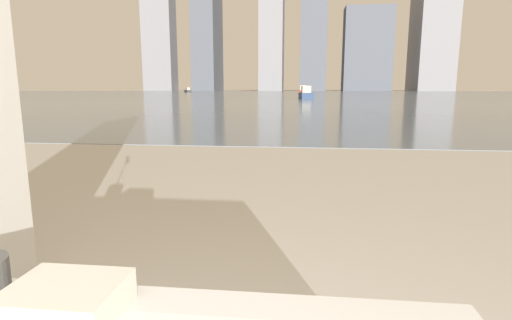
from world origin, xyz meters
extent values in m
cube|color=silver|center=(-0.13, 0.92, 0.52)|extent=(0.26, 0.21, 0.04)
cube|color=silver|center=(-0.13, 0.92, 0.56)|extent=(0.26, 0.21, 0.04)
cube|color=slate|center=(0.00, 62.00, 0.01)|extent=(180.00, 110.00, 0.01)
cube|color=#2D2D33|center=(-23.33, 82.64, 0.24)|extent=(2.10, 2.69, 0.46)
cube|color=#B2A893|center=(-23.33, 82.64, 0.73)|extent=(1.06, 1.17, 0.52)
cube|color=maroon|center=(0.54, 60.74, 0.32)|extent=(1.24, 3.51, 0.61)
cube|color=#B2A893|center=(0.54, 60.74, 0.97)|extent=(0.89, 1.32, 0.70)
cube|color=navy|center=(0.78, 36.85, 0.28)|extent=(1.38, 3.17, 0.54)
cube|color=#B2A893|center=(0.78, 36.85, 0.86)|extent=(0.89, 1.23, 0.62)
cube|color=slate|center=(-41.70, 118.00, 15.60)|extent=(8.63, 6.67, 31.21)
cube|color=#4C515B|center=(-27.25, 118.00, 23.34)|extent=(6.49, 13.94, 46.68)
cube|color=#4C515B|center=(18.34, 118.00, 11.37)|extent=(13.15, 7.25, 22.75)
cube|color=slate|center=(35.61, 118.00, 12.97)|extent=(9.64, 13.53, 25.93)
camera|label=1|loc=(0.41, 0.12, 1.03)|focal=28.00mm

